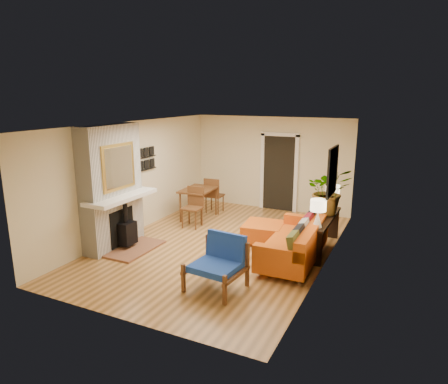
{
  "coord_description": "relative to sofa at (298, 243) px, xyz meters",
  "views": [
    {
      "loc": [
        3.61,
        -7.29,
        3.19
      ],
      "look_at": [
        0.0,
        0.2,
        1.15
      ],
      "focal_mm": 32.0,
      "sensor_mm": 36.0,
      "label": 1
    }
  ],
  "objects": [
    {
      "name": "houseplant",
      "position": [
        0.32,
        1.04,
        0.85
      ],
      "size": [
        1.14,
        1.08,
        1.01
      ],
      "primitive_type": "imported",
      "rotation": [
        0.0,
        0.0,
        0.41
      ],
      "color": "#1E5919",
      "rests_on": "console_table"
    },
    {
      "name": "console_table",
      "position": [
        0.33,
        0.77,
        0.2
      ],
      "size": [
        0.34,
        1.85,
        0.72
      ],
      "color": "black",
      "rests_on": "ground"
    },
    {
      "name": "dining_table",
      "position": [
        -3.02,
        1.58,
        0.27
      ],
      "size": [
        0.84,
        1.84,
        0.98
      ],
      "color": "brown",
      "rests_on": "ground"
    },
    {
      "name": "ottoman",
      "position": [
        -0.96,
        0.69,
        -0.13
      ],
      "size": [
        0.92,
        0.92,
        0.42
      ],
      "color": "silver",
      "rests_on": "ground"
    },
    {
      "name": "lamp_far",
      "position": [
        0.33,
        1.47,
        0.68
      ],
      "size": [
        0.3,
        0.3,
        0.54
      ],
      "color": "white",
      "rests_on": "console_table"
    },
    {
      "name": "fireplace",
      "position": [
        -3.74,
        -0.92,
        0.86
      ],
      "size": [
        1.09,
        1.68,
        2.6
      ],
      "color": "white",
      "rests_on": "ground"
    },
    {
      "name": "room_shell",
      "position": [
        -1.13,
        2.71,
        0.86
      ],
      "size": [
        6.5,
        6.5,
        6.5
      ],
      "color": "tan",
      "rests_on": "ground"
    },
    {
      "name": "blue_chair",
      "position": [
        -0.91,
        -1.61,
        0.1
      ],
      "size": [
        0.93,
        0.92,
        0.9
      ],
      "color": "brown",
      "rests_on": "ground"
    },
    {
      "name": "sofa",
      "position": [
        0.0,
        0.0,
        0.0
      ],
      "size": [
        0.99,
        2.21,
        0.86
      ],
      "color": "silver",
      "rests_on": "ground"
    },
    {
      "name": "lamp_near",
      "position": [
        0.33,
        0.09,
        0.68
      ],
      "size": [
        0.3,
        0.3,
        0.54
      ],
      "color": "white",
      "rests_on": "console_table"
    }
  ]
}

